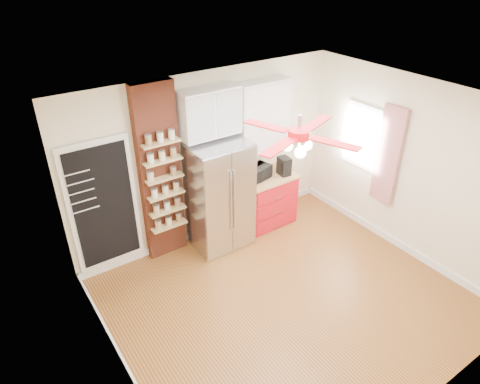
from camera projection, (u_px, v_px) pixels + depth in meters
floor at (287, 299)px, 5.85m from camera, size 4.50×4.50×0.00m
ceiling at (301, 110)px, 4.49m from camera, size 4.50×4.50×0.00m
wall_back at (208, 158)px, 6.60m from camera, size 4.50×0.02×2.70m
wall_front at (442, 321)px, 3.75m from camera, size 4.50×0.02×2.70m
wall_left at (113, 291)px, 4.07m from camera, size 0.02×4.00×2.70m
wall_right at (410, 169)px, 6.28m from camera, size 0.02×4.00×2.70m
chalkboard at (104, 206)px, 5.86m from camera, size 0.95×0.05×1.95m
brick_pillar at (160, 175)px, 6.12m from camera, size 0.60×0.16×2.70m
fridge at (219, 196)px, 6.55m from camera, size 0.90×0.70×1.75m
upper_glass_cabinet at (209, 112)px, 6.05m from camera, size 0.90×0.35×0.70m
red_cabinet at (266, 199)px, 7.27m from camera, size 0.94×0.64×0.90m
upper_shelf_unit at (262, 117)px, 6.68m from camera, size 0.90×0.30×1.15m
window at (363, 137)px, 6.81m from camera, size 0.04×0.75×1.05m
curtain at (388, 156)px, 6.44m from camera, size 0.06×0.40×1.55m
ceiling_fan at (299, 135)px, 4.63m from camera, size 1.40×1.40×0.44m
toaster_oven at (258, 172)px, 6.91m from camera, size 0.46×0.36×0.22m
coffee_maker at (284, 166)px, 7.02m from camera, size 0.19×0.24×0.31m
canister_left at (287, 168)px, 7.14m from camera, size 0.11×0.11×0.15m
canister_right at (280, 166)px, 7.21m from camera, size 0.13×0.13×0.14m
pantry_jar_oats at (150, 176)px, 5.91m from camera, size 0.12×0.12×0.13m
pantry_jar_beans at (173, 171)px, 6.04m from camera, size 0.09×0.09×0.11m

